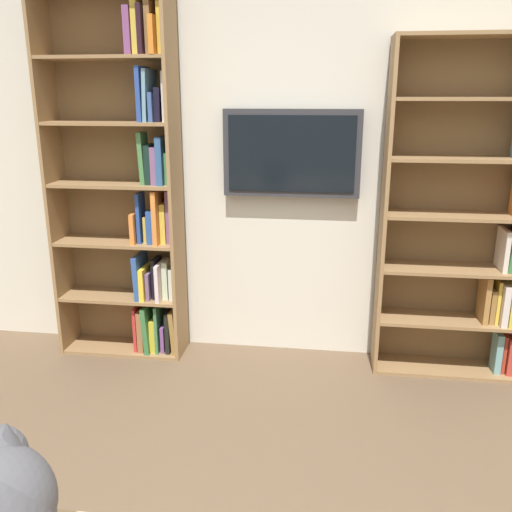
{
  "coord_description": "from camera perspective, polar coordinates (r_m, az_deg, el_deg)",
  "views": [
    {
      "loc": [
        -0.3,
        1.19,
        1.65
      ],
      "look_at": [
        0.01,
        -1.02,
        1.0
      ],
      "focal_mm": 38.37,
      "sensor_mm": 36.0,
      "label": 1
    }
  ],
  "objects": [
    {
      "name": "bookshelf_right",
      "position": [
        3.53,
        -12.88,
        6.6
      ],
      "size": [
        0.81,
        0.28,
        2.24
      ],
      "color": "#937047",
      "rests_on": "ground"
    },
    {
      "name": "bookshelf_left",
      "position": [
        3.43,
        22.33,
        3.74
      ],
      "size": [
        0.91,
        0.28,
        1.97
      ],
      "color": "#937047",
      "rests_on": "ground"
    },
    {
      "name": "wall_mounted_tv",
      "position": [
        3.36,
        3.73,
        10.62
      ],
      "size": [
        0.83,
        0.07,
        0.52
      ],
      "color": "#333338"
    },
    {
      "name": "wall_back",
      "position": [
        3.45,
        3.06,
        11.34
      ],
      "size": [
        4.52,
        0.06,
        2.7
      ],
      "primitive_type": "cube",
      "color": "silver",
      "rests_on": "ground"
    }
  ]
}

